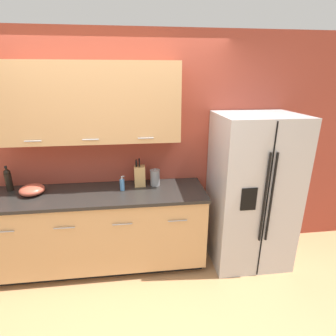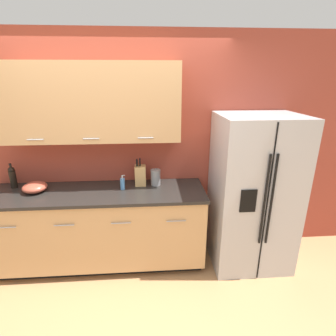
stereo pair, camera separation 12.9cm
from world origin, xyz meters
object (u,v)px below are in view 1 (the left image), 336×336
Objects in this scene: knife_block at (140,176)px; mixing_bowl at (32,190)px; refrigerator at (251,191)px; wine_bottle at (8,179)px; steel_canister at (155,177)px; soap_dispenser at (122,184)px.

knife_block is 1.15m from mixing_bowl.
refrigerator is 1.29m from knife_block.
wine_bottle is 1.11× the size of mixing_bowl.
knife_block is 1.60× the size of steel_canister.
refrigerator is 1.47m from soap_dispenser.
steel_canister is (-1.09, 0.19, 0.15)m from refrigerator.
soap_dispenser is at bearing 0.11° from mixing_bowl.
refrigerator reaches higher than mixing_bowl.
knife_block is at bearing 171.20° from refrigerator.
mixing_bowl is at bearing 177.96° from refrigerator.
steel_canister reaches higher than soap_dispenser.
steel_canister is (0.17, -0.01, -0.03)m from knife_block.
mixing_bowl is at bearing -174.48° from knife_block.
knife_block is at bearing 178.13° from steel_canister.
mixing_bowl is (0.28, -0.14, -0.08)m from wine_bottle.
soap_dispenser is (-1.46, 0.09, 0.12)m from refrigerator.
refrigerator is at bearing -3.43° from soap_dispenser.
knife_block is 0.18m from steel_canister.
steel_canister is at bearing 15.50° from soap_dispenser.
knife_block is at bearing -1.27° from wine_bottle.
wine_bottle is 1.69× the size of soap_dispenser.
steel_canister is (0.37, 0.10, 0.03)m from soap_dispenser.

